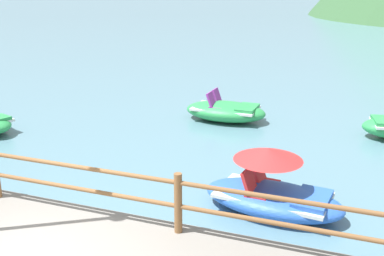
# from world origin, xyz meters

# --- Properties ---
(ground_plane) EXTENTS (200.00, 200.00, 0.00)m
(ground_plane) POSITION_xyz_m (0.00, 40.00, 0.00)
(ground_plane) COLOR slate
(dock_railing) EXTENTS (23.92, 0.12, 0.95)m
(dock_railing) POSITION_xyz_m (-0.00, 1.55, 0.97)
(dock_railing) COLOR brown
(dock_railing) RESTS_ON promenade_dock
(pedal_boat_3) EXTENTS (2.68, 1.57, 1.21)m
(pedal_boat_3) POSITION_xyz_m (2.76, 3.46, 0.39)
(pedal_boat_3) COLOR blue
(pedal_boat_3) RESTS_ON ground
(pedal_boat_4) EXTENTS (2.46, 1.39, 0.89)m
(pedal_boat_4) POSITION_xyz_m (0.33, 8.72, 0.30)
(pedal_boat_4) COLOR green
(pedal_boat_4) RESTS_ON ground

